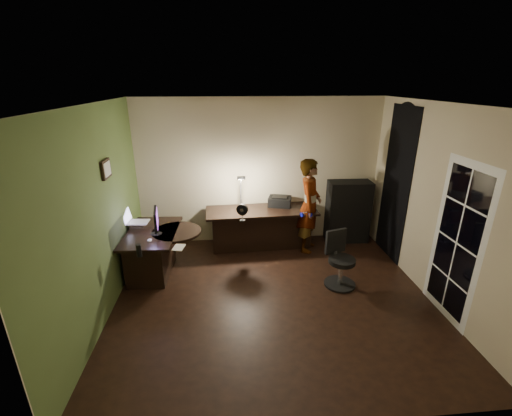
{
  "coord_description": "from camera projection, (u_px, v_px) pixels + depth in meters",
  "views": [
    {
      "loc": [
        -0.62,
        -4.16,
        2.97
      ],
      "look_at": [
        -0.15,
        1.05,
        1.0
      ],
      "focal_mm": 24.0,
      "sensor_mm": 36.0,
      "label": 1
    }
  ],
  "objects": [
    {
      "name": "floor",
      "position": [
        273.0,
        297.0,
        4.98
      ],
      "size": [
        4.5,
        4.0,
        0.01
      ],
      "primitive_type": "cube",
      "color": "black",
      "rests_on": "ground"
    },
    {
      "name": "ceiling",
      "position": [
        277.0,
        103.0,
        4.03
      ],
      "size": [
        4.5,
        4.0,
        0.01
      ],
      "primitive_type": "cube",
      "color": "silver",
      "rests_on": "floor"
    },
    {
      "name": "wall_back",
      "position": [
        259.0,
        172.0,
        6.37
      ],
      "size": [
        4.5,
        0.01,
        2.7
      ],
      "primitive_type": "cube",
      "color": "#C3B391",
      "rests_on": "floor"
    },
    {
      "name": "wall_front",
      "position": [
        311.0,
        304.0,
        2.63
      ],
      "size": [
        4.5,
        0.01,
        2.7
      ],
      "primitive_type": "cube",
      "color": "#C3B391",
      "rests_on": "floor"
    },
    {
      "name": "wall_left",
      "position": [
        98.0,
        216.0,
        4.31
      ],
      "size": [
        0.01,
        4.0,
        2.7
      ],
      "primitive_type": "cube",
      "color": "#C3B391",
      "rests_on": "floor"
    },
    {
      "name": "wall_right",
      "position": [
        437.0,
        205.0,
        4.69
      ],
      "size": [
        0.01,
        4.0,
        2.7
      ],
      "primitive_type": "cube",
      "color": "#C3B391",
      "rests_on": "floor"
    },
    {
      "name": "green_wall_overlay",
      "position": [
        99.0,
        216.0,
        4.31
      ],
      "size": [
        0.0,
        4.0,
        2.7
      ],
      "primitive_type": "cube",
      "color": "#4B622D",
      "rests_on": "floor"
    },
    {
      "name": "arched_doorway",
      "position": [
        396.0,
        185.0,
        5.78
      ],
      "size": [
        0.01,
        0.9,
        2.6
      ],
      "primitive_type": "cube",
      "color": "black",
      "rests_on": "floor"
    },
    {
      "name": "french_door",
      "position": [
        457.0,
        243.0,
        4.28
      ],
      "size": [
        0.02,
        0.92,
        2.1
      ],
      "primitive_type": "cube",
      "color": "white",
      "rests_on": "floor"
    },
    {
      "name": "framed_picture",
      "position": [
        106.0,
        169.0,
        4.56
      ],
      "size": [
        0.04,
        0.3,
        0.25
      ],
      "primitive_type": "cube",
      "color": "black",
      "rests_on": "wall_left"
    },
    {
      "name": "desk_left",
      "position": [
        154.0,
        252.0,
        5.51
      ],
      "size": [
        0.82,
        1.28,
        0.72
      ],
      "primitive_type": "cube",
      "rotation": [
        0.0,
        0.0,
        -0.04
      ],
      "color": "black",
      "rests_on": "floor"
    },
    {
      "name": "desk_right",
      "position": [
        261.0,
        229.0,
        6.35
      ],
      "size": [
        2.03,
        0.78,
        0.75
      ],
      "primitive_type": "cube",
      "rotation": [
        0.0,
        0.0,
        0.04
      ],
      "color": "black",
      "rests_on": "floor"
    },
    {
      "name": "cabinet",
      "position": [
        348.0,
        211.0,
        6.57
      ],
      "size": [
        0.8,
        0.42,
        1.19
      ],
      "primitive_type": "cube",
      "rotation": [
        0.0,
        0.0,
        -0.03
      ],
      "color": "black",
      "rests_on": "floor"
    },
    {
      "name": "laptop_stand",
      "position": [
        137.0,
        225.0,
        5.55
      ],
      "size": [
        0.23,
        0.2,
        0.09
      ],
      "primitive_type": "cube",
      "rotation": [
        0.0,
        0.0,
        0.09
      ],
      "color": "silver",
      "rests_on": "desk_left"
    },
    {
      "name": "laptop",
      "position": [
        137.0,
        216.0,
        5.5
      ],
      "size": [
        0.38,
        0.36,
        0.24
      ],
      "primitive_type": "cube",
      "rotation": [
        0.0,
        0.0,
        -0.07
      ],
      "color": "silver",
      "rests_on": "laptop_stand"
    },
    {
      "name": "monitor",
      "position": [
        155.0,
        226.0,
        5.27
      ],
      "size": [
        0.16,
        0.46,
        0.29
      ],
      "primitive_type": "cube",
      "rotation": [
        0.0,
        0.0,
        0.16
      ],
      "color": "black",
      "rests_on": "desk_left"
    },
    {
      "name": "mouse",
      "position": [
        150.0,
        240.0,
        5.08
      ],
      "size": [
        0.1,
        0.12,
        0.04
      ],
      "primitive_type": "ellipsoid",
      "rotation": [
        0.0,
        0.0,
        -0.4
      ],
      "color": "silver",
      "rests_on": "desk_left"
    },
    {
      "name": "phone",
      "position": [
        189.0,
        233.0,
        5.37
      ],
      "size": [
        0.08,
        0.13,
        0.01
      ],
      "primitive_type": "cube",
      "rotation": [
        0.0,
        0.0,
        0.15
      ],
      "color": "black",
      "rests_on": "desk_left"
    },
    {
      "name": "pen",
      "position": [
        168.0,
        245.0,
        4.95
      ],
      "size": [
        0.02,
        0.13,
        0.01
      ],
      "primitive_type": "cube",
      "rotation": [
        0.0,
        0.0,
        -0.09
      ],
      "color": "black",
      "rests_on": "desk_left"
    },
    {
      "name": "speaker",
      "position": [
        139.0,
        250.0,
        4.63
      ],
      "size": [
        0.08,
        0.08,
        0.18
      ],
      "primitive_type": "cylinder",
      "rotation": [
        0.0,
        0.0,
        -0.17
      ],
      "color": "black",
      "rests_on": "desk_left"
    },
    {
      "name": "notepad",
      "position": [
        179.0,
        247.0,
        4.89
      ],
      "size": [
        0.18,
        0.23,
        0.01
      ],
      "primitive_type": "cube",
      "rotation": [
        0.0,
        0.0,
        -0.19
      ],
      "color": "silver",
      "rests_on": "desk_left"
    },
    {
      "name": "desk_fan",
      "position": [
        242.0,
        212.0,
        5.68
      ],
      "size": [
        0.22,
        0.17,
        0.3
      ],
      "primitive_type": "cube",
      "rotation": [
        0.0,
        0.0,
        -0.38
      ],
      "color": "black",
      "rests_on": "desk_right"
    },
    {
      "name": "headphones",
      "position": [
        306.0,
        214.0,
        5.89
      ],
      "size": [
        0.21,
        0.16,
        0.09
      ],
      "primitive_type": "cube",
      "rotation": [
        0.0,
        0.0,
        0.43
      ],
      "color": "#090D7C",
      "rests_on": "desk_right"
    },
    {
      "name": "printer",
      "position": [
        280.0,
        201.0,
        6.39
      ],
      "size": [
        0.48,
        0.42,
        0.18
      ],
      "primitive_type": "cube",
      "rotation": [
        0.0,
        0.0,
        -0.26
      ],
      "color": "black",
      "rests_on": "desk_right"
    },
    {
      "name": "desk_lamp",
      "position": [
        241.0,
        190.0,
        6.14
      ],
      "size": [
        0.22,
        0.35,
        0.72
      ],
      "primitive_type": "cube",
      "rotation": [
        0.0,
        0.0,
        -0.15
      ],
      "color": "black",
      "rests_on": "desk_right"
    },
    {
      "name": "office_chair",
      "position": [
        342.0,
        260.0,
        5.13
      ],
      "size": [
        0.6,
        0.6,
        0.85
      ],
      "primitive_type": "cube",
      "rotation": [
        0.0,
        0.0,
        0.31
      ],
      "color": "black",
      "rests_on": "floor"
    },
    {
      "name": "person",
      "position": [
        309.0,
        206.0,
        6.11
      ],
      "size": [
        0.59,
        0.71,
        1.71
      ],
      "primitive_type": "imported",
      "rotation": [
        0.0,
        0.0,
        1.22
      ],
      "color": "#D8A88C",
      "rests_on": "floor"
    }
  ]
}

